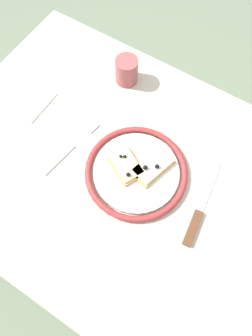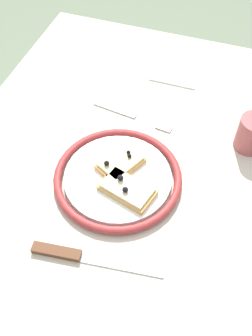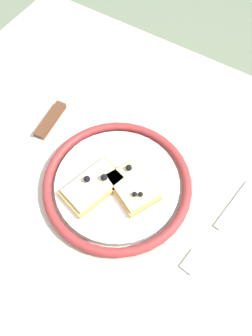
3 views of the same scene
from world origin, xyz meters
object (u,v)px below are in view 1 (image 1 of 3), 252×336
(plate, at_px, (136,172))
(knife, at_px, (197,216))
(dining_table, at_px, (121,182))
(pizza_slice_near, at_px, (126,166))
(napkin, at_px, (28,99))
(cup, at_px, (127,71))
(fork, at_px, (72,147))
(pizza_slice_far, at_px, (153,166))

(plate, xyz_separation_m, knife, (0.18, -0.02, -0.00))
(dining_table, distance_m, plate, 0.12)
(dining_table, distance_m, pizza_slice_near, 0.13)
(knife, bearing_deg, plate, 174.59)
(pizza_slice_near, relative_size, napkin, 0.92)
(cup, distance_m, napkin, 0.29)
(knife, bearing_deg, napkin, 175.27)
(plate, distance_m, knife, 0.19)
(dining_table, distance_m, cup, 0.32)
(plate, bearing_deg, fork, -171.37)
(fork, bearing_deg, dining_table, 6.88)
(fork, distance_m, napkin, 0.20)
(dining_table, height_order, plate, plate)
(pizza_slice_near, xyz_separation_m, napkin, (-0.35, 0.03, -0.02))
(pizza_slice_far, bearing_deg, fork, -164.82)
(pizza_slice_far, relative_size, napkin, 1.00)
(fork, xyz_separation_m, cup, (0.00, 0.27, 0.04))
(knife, relative_size, cup, 3.10)
(knife, relative_size, napkin, 2.03)
(pizza_slice_far, distance_m, knife, 0.16)
(plate, bearing_deg, pizza_slice_far, 45.39)
(dining_table, bearing_deg, pizza_slice_near, 26.65)
(pizza_slice_near, relative_size, knife, 0.45)
(pizza_slice_far, height_order, fork, pizza_slice_far)
(cup, bearing_deg, napkin, -133.55)
(dining_table, xyz_separation_m, pizza_slice_near, (0.01, 0.01, 0.12))
(pizza_slice_near, bearing_deg, dining_table, -153.35)
(pizza_slice_near, xyz_separation_m, pizza_slice_far, (0.06, 0.03, 0.00))
(pizza_slice_near, relative_size, pizza_slice_far, 0.92)
(dining_table, bearing_deg, cup, 118.90)
(plate, xyz_separation_m, fork, (-0.18, -0.03, -0.01))
(pizza_slice_far, height_order, napkin, pizza_slice_far)
(knife, bearing_deg, pizza_slice_near, 176.34)
(pizza_slice_far, xyz_separation_m, knife, (0.15, -0.05, -0.02))
(dining_table, height_order, cup, cup)
(plate, bearing_deg, knife, -5.41)
(dining_table, xyz_separation_m, fork, (-0.14, -0.02, 0.10))
(cup, bearing_deg, knife, -35.23)
(dining_table, distance_m, knife, 0.25)
(pizza_slice_far, relative_size, cup, 1.54)
(pizza_slice_near, height_order, pizza_slice_far, same)
(plate, bearing_deg, cup, 126.88)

